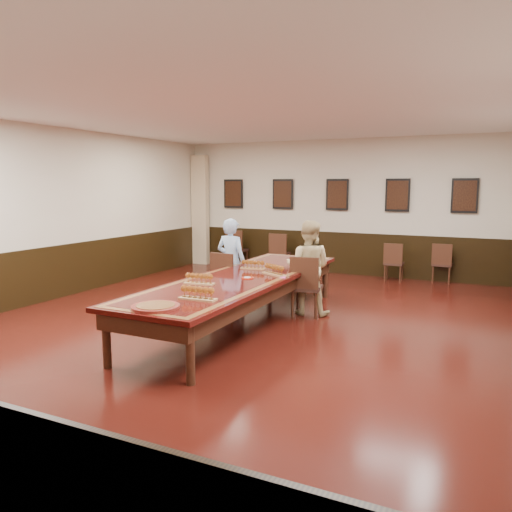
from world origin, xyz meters
The scene contains 23 objects.
floor centered at (0.00, 0.00, -0.01)m, with size 8.00×10.00×0.02m, color black.
ceiling centered at (0.00, 0.00, 3.21)m, with size 8.00×10.00×0.02m, color white.
wall_back centered at (0.00, 5.01, 1.60)m, with size 8.00×0.02×3.20m, color beige.
wall_left centered at (-4.01, 0.00, 1.60)m, with size 0.02×10.00×3.20m, color beige.
chair_man centered at (-0.75, 0.93, 0.49)m, with size 0.46×0.50×0.97m, color #311C15, non-canonical shape.
chair_woman centered at (0.71, 0.93, 0.50)m, with size 0.47×0.51×1.00m, color #311C15, non-canonical shape.
spare_chair_a centered at (-2.54, 4.67, 0.49)m, with size 0.46×0.50×0.98m, color #311C15, non-canonical shape.
spare_chair_b centered at (-1.34, 4.64, 0.48)m, with size 0.45×0.49×0.95m, color #311C15, non-canonical shape.
spare_chair_c centered at (1.45, 4.55, 0.43)m, with size 0.40×0.44×0.86m, color #311C15, non-canonical shape.
spare_chair_d centered at (2.44, 4.83, 0.44)m, with size 0.41×0.45×0.87m, color #311C15, non-canonical shape.
person_man centered at (-0.74, 1.03, 0.78)m, with size 0.57×0.37×1.55m, color #528DCE.
person_woman centered at (0.69, 1.04, 0.78)m, with size 0.77×0.60×1.56m, color #CFB881.
pink_phone centered at (0.60, 0.20, 0.76)m, with size 0.07×0.15×0.01m, color #F752BC.
curtain centered at (-3.75, 4.82, 1.45)m, with size 0.45×0.18×2.90m, color tan.
wainscoting centered at (0.00, 0.00, 0.50)m, with size 8.00×10.00×1.00m.
conference_table centered at (0.00, 0.00, 0.61)m, with size 1.40×5.00×0.76m.
posters centered at (0.00, 4.94, 1.90)m, with size 6.14×0.04×0.74m.
flight_a centered at (-0.13, 0.65, 0.82)m, with size 0.42×0.17×0.15m.
flight_b centered at (0.41, 0.31, 0.83)m, with size 0.47×0.34×0.17m.
flight_c centered at (-0.24, -0.82, 0.83)m, with size 0.45×0.19×0.16m.
flight_d centered at (0.25, -1.64, 0.83)m, with size 0.48×0.17×0.18m.
red_plate_grp centered at (0.16, -0.13, 0.76)m, with size 0.18×0.18×0.02m.
carved_platter centered at (0.04, -2.18, 0.77)m, with size 0.60×0.60×0.04m.
Camera 1 is at (3.44, -6.62, 2.14)m, focal length 35.00 mm.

